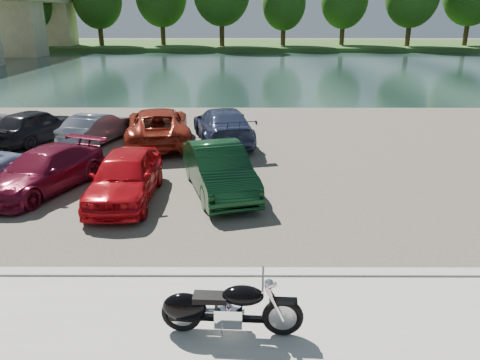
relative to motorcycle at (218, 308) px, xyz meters
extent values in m
plane|color=#595447|center=(0.54, -0.13, -0.56)|extent=(200.00, 200.00, 0.00)
cube|color=#A5A19B|center=(0.54, 1.87, -0.49)|extent=(60.00, 0.30, 0.14)
cube|color=#48423A|center=(0.54, 10.87, -0.54)|extent=(60.00, 18.00, 0.04)
cube|color=#172A27|center=(0.54, 39.87, -0.56)|extent=(120.00, 40.00, 0.00)
cube|color=#234719|center=(0.54, 71.87, -0.26)|extent=(120.00, 24.00, 0.60)
cube|color=tan|center=(-27.46, 53.87, 3.04)|extent=(6.00, 4.00, 7.20)
cube|color=tan|center=(-27.46, 65.87, 3.04)|extent=(6.00, 4.00, 7.20)
cylinder|color=#392914|center=(-29.46, 64.47, 2.29)|extent=(0.70, 0.70, 4.50)
ellipsoid|color=#18380F|center=(-29.46, 64.47, 5.89)|extent=(6.30, 6.30, 7.56)
cylinder|color=#392914|center=(-20.46, 65.87, 2.51)|extent=(0.70, 0.70, 4.95)
cylinder|color=#392914|center=(-11.46, 67.27, 2.74)|extent=(0.70, 0.70, 5.40)
cylinder|color=#392914|center=(-2.46, 64.47, 2.96)|extent=(0.70, 0.70, 5.85)
cylinder|color=#392914|center=(6.54, 65.87, 2.29)|extent=(0.70, 0.70, 4.50)
ellipsoid|color=#18380F|center=(6.54, 65.87, 5.89)|extent=(6.30, 6.30, 7.56)
cylinder|color=#392914|center=(15.54, 67.27, 2.51)|extent=(0.70, 0.70, 4.95)
cylinder|color=#392914|center=(24.54, 64.47, 2.74)|extent=(0.70, 0.70, 5.40)
cylinder|color=#392914|center=(33.54, 65.87, 2.96)|extent=(0.70, 0.70, 5.85)
torus|color=black|center=(1.04, -0.07, -0.12)|extent=(0.69, 0.16, 0.68)
torus|color=black|center=(-0.61, 0.03, -0.12)|extent=(0.69, 0.16, 0.68)
cylinder|color=#B2B2B7|center=(1.04, -0.07, -0.12)|extent=(0.46, 0.09, 0.46)
cylinder|color=#B2B2B7|center=(-0.61, 0.03, -0.12)|extent=(0.46, 0.09, 0.46)
cylinder|color=silver|center=(0.90, -0.16, 0.18)|extent=(0.33, 0.07, 0.63)
cylinder|color=silver|center=(0.91, 0.04, 0.18)|extent=(0.33, 0.07, 0.63)
cylinder|color=silver|center=(0.71, -0.05, 0.57)|extent=(0.08, 0.75, 0.04)
sphere|color=silver|center=(0.81, -0.05, 0.49)|extent=(0.17, 0.17, 0.16)
sphere|color=silver|center=(0.88, -0.06, 0.49)|extent=(0.12, 0.12, 0.11)
cube|color=black|center=(1.04, -0.07, 0.19)|extent=(0.46, 0.17, 0.06)
cube|color=black|center=(0.22, -0.02, -0.18)|extent=(1.20, 0.17, 0.08)
cube|color=silver|center=(0.17, -0.02, -0.11)|extent=(0.47, 0.35, 0.34)
cylinder|color=silver|center=(0.27, -0.02, 0.09)|extent=(0.25, 0.19, 0.27)
cylinder|color=silver|center=(0.07, -0.01, 0.09)|extent=(0.25, 0.19, 0.27)
ellipsoid|color=black|center=(0.40, -0.03, 0.26)|extent=(0.70, 0.40, 0.32)
cube|color=black|center=(-0.13, 0.00, 0.20)|extent=(0.57, 0.31, 0.10)
ellipsoid|color=black|center=(-0.56, 0.03, 0.00)|extent=(0.75, 0.38, 0.50)
cube|color=black|center=(-0.61, 0.03, -0.07)|extent=(0.41, 0.20, 0.30)
cylinder|color=silver|center=(-0.12, 0.16, -0.24)|extent=(1.10, 0.15, 0.09)
cylinder|color=silver|center=(-0.12, 0.16, -0.16)|extent=(1.10, 0.15, 0.09)
cylinder|color=#B2B2B7|center=(0.06, -0.19, -0.33)|extent=(0.03, 0.14, 0.22)
imported|color=maroon|center=(-5.51, 6.75, 0.10)|extent=(3.17, 4.64, 1.25)
imported|color=red|center=(-2.91, 5.99, 0.19)|extent=(1.69, 4.17, 1.42)
imported|color=black|center=(-0.28, 6.61, 0.19)|extent=(2.60, 4.56, 1.42)
imported|color=black|center=(-8.12, 12.35, 0.18)|extent=(3.06, 4.43, 1.40)
imported|color=slate|center=(-5.55, 12.25, 0.10)|extent=(2.30, 3.98, 1.24)
imported|color=maroon|center=(-3.01, 12.10, 0.22)|extent=(3.31, 5.65, 1.48)
imported|color=navy|center=(-0.39, 12.35, 0.20)|extent=(3.00, 5.25, 1.43)
camera|label=1|loc=(0.37, -6.45, 4.51)|focal=35.00mm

